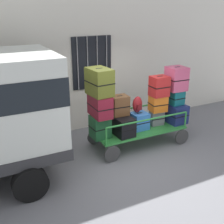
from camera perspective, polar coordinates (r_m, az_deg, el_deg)
name	(u,v)px	position (r m, az deg, el deg)	size (l,w,h in m)	color
ground_plane	(127,158)	(7.21, 2.92, -9.17)	(40.00, 40.00, 0.00)	slate
building_wall	(88,45)	(8.46, -4.83, 13.22)	(12.00, 0.38, 5.00)	silver
luggage_cart	(139,131)	(7.76, 5.29, -3.79)	(2.53, 1.11, 0.47)	#2D8438
cart_railing	(139,116)	(7.59, 5.40, -0.70)	(2.41, 0.97, 0.44)	#2D8438
suitcase_left_bottom	(100,127)	(7.10, -2.38, -2.91)	(0.47, 0.44, 0.57)	#194C28
suitcase_left_middle	(100,106)	(6.89, -2.42, 1.27)	(0.40, 0.70, 0.53)	maroon
suitcase_left_top	(99,82)	(6.72, -2.53, 6.00)	(0.53, 0.71, 0.64)	#4C5119
suitcase_midleft_bottom	(120,124)	(7.35, 1.65, -2.41)	(0.46, 0.91, 0.48)	black
suitcase_midleft_middle	(120,105)	(7.22, 1.51, 1.33)	(0.45, 0.38, 0.51)	brown
suitcase_center_bottom	(139,121)	(7.62, 5.48, -1.78)	(0.45, 0.41, 0.45)	#3372C6
suitcase_midright_bottom	(157,118)	(7.95, 8.86, -1.12)	(0.41, 0.28, 0.41)	slate
suitcase_midright_middle	(158,103)	(7.79, 9.13, 1.69)	(0.47, 0.40, 0.43)	orange
suitcase_midright_top	(159,86)	(7.64, 9.38, 5.09)	(0.46, 0.39, 0.54)	#B21E1E
suitcase_right_bottom	(174,113)	(8.23, 12.27, -0.15)	(0.52, 0.71, 0.52)	navy
suitcase_right_middle	(175,97)	(8.10, 12.44, 2.93)	(0.39, 0.44, 0.40)	#0F5960
suitcase_right_top	(176,79)	(7.97, 12.67, 6.50)	(0.51, 0.51, 0.64)	#CC4C72
backpack	(137,105)	(7.49, 5.07, 1.46)	(0.27, 0.22, 0.44)	maroon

